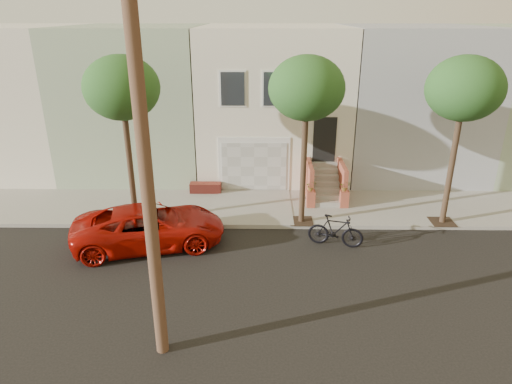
{
  "coord_description": "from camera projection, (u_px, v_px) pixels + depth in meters",
  "views": [
    {
      "loc": [
        -0.58,
        -12.09,
        7.81
      ],
      "look_at": [
        -0.76,
        3.0,
        1.74
      ],
      "focal_mm": 31.65,
      "sensor_mm": 36.0,
      "label": 1
    }
  ],
  "objects": [
    {
      "name": "ground",
      "position": [
        279.0,
        279.0,
        14.12
      ],
      "size": [
        90.0,
        90.0,
        0.0
      ],
      "primitive_type": "plane",
      "color": "black",
      "rests_on": "ground"
    },
    {
      "name": "tree_mid",
      "position": [
        307.0,
        89.0,
        15.77
      ],
      "size": [
        2.7,
        2.57,
        6.3
      ],
      "color": "#2D2116",
      "rests_on": "sidewalk"
    },
    {
      "name": "pickup_truck",
      "position": [
        149.0,
        226.0,
        15.93
      ],
      "size": [
        5.68,
        3.6,
        1.46
      ],
      "primitive_type": "imported",
      "rotation": [
        0.0,
        0.0,
        1.81
      ],
      "color": "#A20E06",
      "rests_on": "ground"
    },
    {
      "name": "tree_left",
      "position": [
        122.0,
        89.0,
        15.84
      ],
      "size": [
        2.7,
        2.57,
        6.3
      ],
      "color": "#2D2116",
      "rests_on": "sidewalk"
    },
    {
      "name": "tree_right",
      "position": [
        465.0,
        90.0,
        15.7
      ],
      "size": [
        2.7,
        2.57,
        6.3
      ],
      "color": "#2D2116",
      "rests_on": "sidewalk"
    },
    {
      "name": "motorcycle",
      "position": [
        336.0,
        231.0,
        15.94
      ],
      "size": [
        2.03,
        1.03,
        1.17
      ],
      "primitive_type": "imported",
      "rotation": [
        0.0,
        0.0,
        1.32
      ],
      "color": "black",
      "rests_on": "ground"
    },
    {
      "name": "house_row",
      "position": [
        273.0,
        98.0,
        23.14
      ],
      "size": [
        33.1,
        11.7,
        7.0
      ],
      "color": "beige",
      "rests_on": "sidewalk"
    },
    {
      "name": "sidewalk",
      "position": [
        275.0,
        208.0,
        19.06
      ],
      "size": [
        40.0,
        3.7,
        0.15
      ],
      "primitive_type": "cube",
      "color": "gray",
      "rests_on": "ground"
    }
  ]
}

